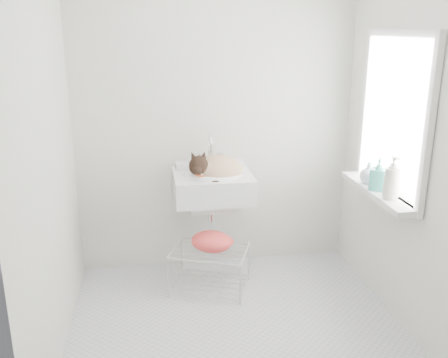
{
  "coord_description": "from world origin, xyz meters",
  "views": [
    {
      "loc": [
        -0.52,
        -2.79,
        1.91
      ],
      "look_at": [
        -0.01,
        0.5,
        0.88
      ],
      "focal_mm": 39.4,
      "sensor_mm": 36.0,
      "label": 1
    }
  ],
  "objects": [
    {
      "name": "back_wall",
      "position": [
        0.0,
        1.0,
        1.25
      ],
      "size": [
        2.2,
        0.02,
        2.5
      ],
      "primitive_type": "cube",
      "color": "silver",
      "rests_on": "ground"
    },
    {
      "name": "right_wall",
      "position": [
        1.1,
        0.0,
        1.25
      ],
      "size": [
        0.02,
        2.0,
        2.5
      ],
      "primitive_type": "cube",
      "color": "silver",
      "rests_on": "ground"
    },
    {
      "name": "sink",
      "position": [
        -0.06,
        0.74,
        0.85
      ],
      "size": [
        0.59,
        0.51,
        0.23
      ],
      "primitive_type": "cube",
      "color": "white",
      "rests_on": "back_wall"
    },
    {
      "name": "window_frame",
      "position": [
        1.07,
        0.2,
        1.35
      ],
      "size": [
        0.04,
        0.9,
        1.1
      ],
      "primitive_type": "cube",
      "color": "white",
      "rests_on": "right_wall"
    },
    {
      "name": "floor",
      "position": [
        0.0,
        0.0,
        0.0
      ],
      "size": [
        2.2,
        2.0,
        0.02
      ],
      "primitive_type": "cube",
      "color": "silver",
      "rests_on": "ground"
    },
    {
      "name": "left_wall",
      "position": [
        -1.1,
        0.0,
        1.25
      ],
      "size": [
        0.02,
        2.0,
        2.5
      ],
      "primitive_type": "cube",
      "color": "silver",
      "rests_on": "ground"
    },
    {
      "name": "cat",
      "position": [
        -0.05,
        0.72,
        0.89
      ],
      "size": [
        0.47,
        0.41,
        0.27
      ],
      "rotation": [
        0.0,
        0.0,
        0.19
      ],
      "color": "tan",
      "rests_on": "sink"
    },
    {
      "name": "wire_rack",
      "position": [
        -0.12,
        0.53,
        0.15
      ],
      "size": [
        0.64,
        0.54,
        0.32
      ],
      "primitive_type": "cube",
      "rotation": [
        0.0,
        0.0,
        -0.36
      ],
      "color": "beige",
      "rests_on": "floor"
    },
    {
      "name": "bottle_c",
      "position": [
        1.0,
        0.34,
        0.85
      ],
      "size": [
        0.17,
        0.17,
        0.16
      ],
      "primitive_type": "imported",
      "rotation": [
        0.0,
        0.0,
        5.63
      ],
      "color": "white",
      "rests_on": "windowsill"
    },
    {
      "name": "windowsill",
      "position": [
        1.01,
        0.2,
        0.83
      ],
      "size": [
        0.16,
        0.88,
        0.04
      ],
      "primitive_type": "cube",
      "color": "white",
      "rests_on": "right_wall"
    },
    {
      "name": "towel",
      "position": [
        -0.1,
        0.53,
        0.35
      ],
      "size": [
        0.39,
        0.36,
        0.13
      ],
      "primitive_type": "ellipsoid",
      "rotation": [
        0.0,
        0.0,
        -0.59
      ],
      "color": "#DF4F00",
      "rests_on": "wire_rack"
    },
    {
      "name": "bottle_a",
      "position": [
        1.0,
        0.0,
        0.85
      ],
      "size": [
        0.11,
        0.11,
        0.24
      ],
      "primitive_type": "imported",
      "rotation": [
        0.0,
        0.0,
        0.18
      ],
      "color": "silver",
      "rests_on": "windowsill"
    },
    {
      "name": "window_glass",
      "position": [
        1.09,
        0.2,
        1.35
      ],
      "size": [
        0.01,
        0.8,
        1.0
      ],
      "primitive_type": "cube",
      "color": "white",
      "rests_on": "right_wall"
    },
    {
      "name": "bottle_b",
      "position": [
        1.0,
        0.19,
        0.85
      ],
      "size": [
        0.14,
        0.14,
        0.22
      ],
      "primitive_type": "imported",
      "rotation": [
        0.0,
        0.0,
        2.49
      ],
      "color": "teal",
      "rests_on": "windowsill"
    },
    {
      "name": "faucet",
      "position": [
        -0.06,
        0.92,
        0.99
      ],
      "size": [
        0.21,
        0.15,
        0.21
      ],
      "primitive_type": null,
      "color": "silver",
      "rests_on": "sink"
    }
  ]
}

